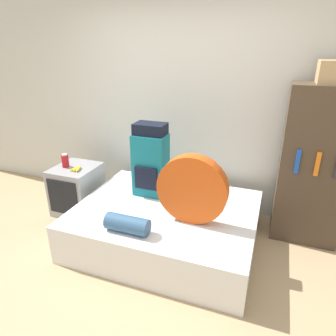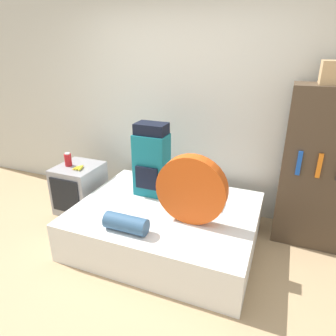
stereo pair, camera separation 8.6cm
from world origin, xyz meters
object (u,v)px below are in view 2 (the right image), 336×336
at_px(backpack, 151,161).
at_px(sleeping_roll, 126,223).
at_px(tent_bag, 191,190).
at_px(television, 80,188).
at_px(canister, 68,160).
at_px(bookshelf, 316,169).

distance_m(backpack, sleeping_roll, 0.84).
distance_m(tent_bag, television, 1.72).
bearing_deg(tent_bag, backpack, 146.30).
bearing_deg(canister, backpack, 1.46).
xyz_separation_m(tent_bag, sleeping_roll, (-0.49, -0.38, -0.25)).
bearing_deg(backpack, tent_bag, -33.70).
relative_size(backpack, bookshelf, 0.49).
bearing_deg(television, sleeping_roll, -34.49).
xyz_separation_m(tent_bag, canister, (-1.72, 0.36, -0.07)).
distance_m(backpack, tent_bag, 0.71).
bearing_deg(tent_bag, sleeping_roll, -142.18).
relative_size(sleeping_roll, canister, 2.42).
height_order(backpack, bookshelf, bookshelf).
relative_size(backpack, canister, 4.84).
height_order(backpack, tent_bag, backpack).
relative_size(tent_bag, bookshelf, 0.40).
relative_size(television, bookshelf, 0.36).
distance_m(sleeping_roll, bookshelf, 1.97).
height_order(tent_bag, canister, tent_bag).
height_order(tent_bag, sleeping_roll, tent_bag).
bearing_deg(bookshelf, television, -171.86).
xyz_separation_m(tent_bag, television, (-1.61, 0.39, -0.45)).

